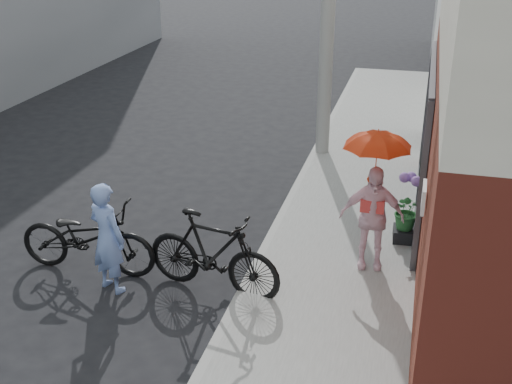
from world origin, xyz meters
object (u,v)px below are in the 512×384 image
at_px(officer, 107,238).
at_px(bike_right, 213,254).
at_px(bike_left, 87,237).
at_px(kimono_woman, 372,217).
at_px(planter, 405,234).

xyz_separation_m(officer, bike_right, (1.39, 0.29, -0.20)).
height_order(officer, bike_right, officer).
relative_size(bike_left, bike_right, 1.04).
distance_m(kimono_woman, planter, 1.23).
xyz_separation_m(bike_left, bike_right, (1.91, -0.08, 0.05)).
height_order(bike_right, kimono_woman, kimono_woman).
height_order(bike_left, planter, bike_left).
relative_size(kimono_woman, planter, 4.06).
xyz_separation_m(bike_left, kimono_woman, (3.91, 0.98, 0.35)).
relative_size(bike_right, planter, 5.23).
relative_size(bike_left, kimono_woman, 1.34).
distance_m(officer, bike_left, 0.69).
height_order(officer, bike_left, officer).
xyz_separation_m(bike_right, planter, (2.47, 1.97, -0.37)).
distance_m(bike_left, planter, 4.79).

